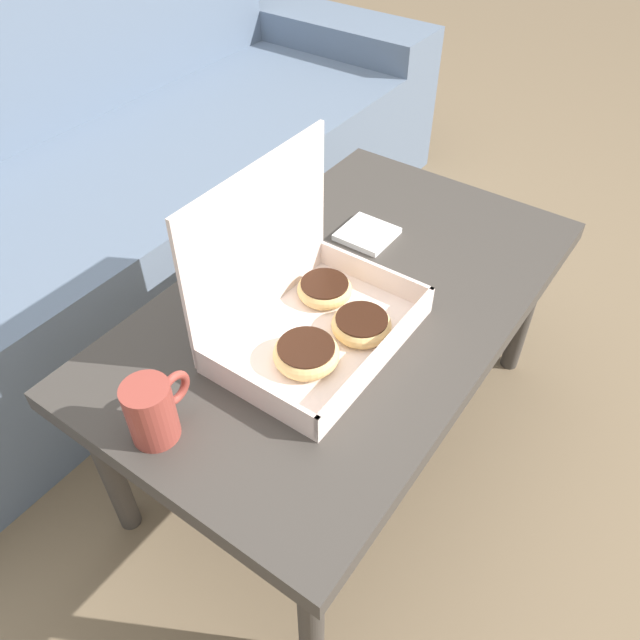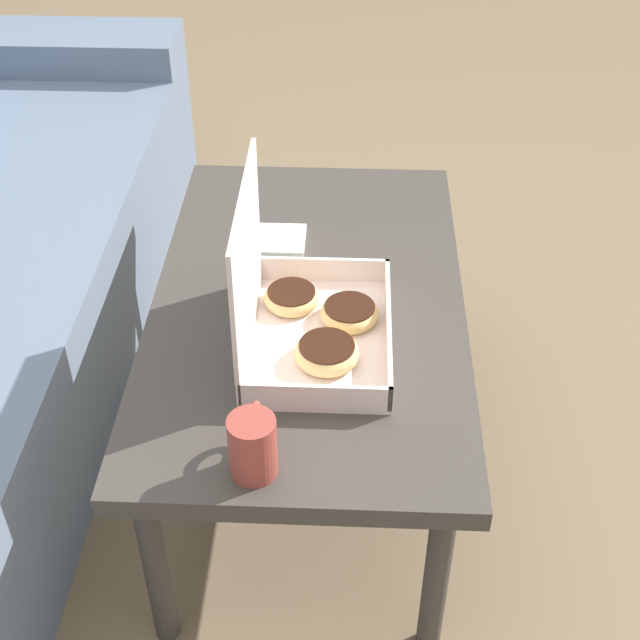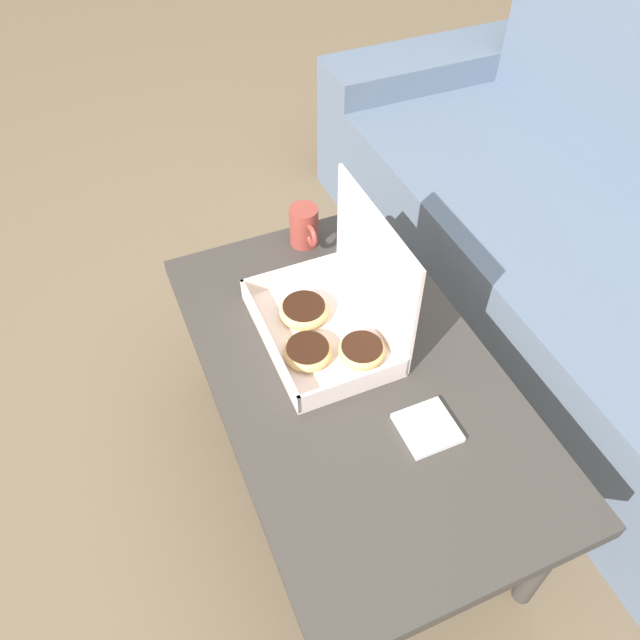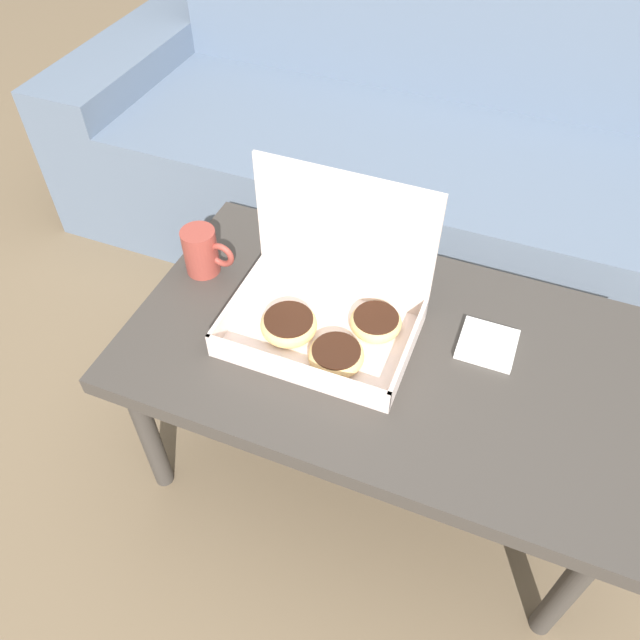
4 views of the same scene
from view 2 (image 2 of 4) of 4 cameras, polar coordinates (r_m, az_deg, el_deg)
name	(u,v)px [view 2 (image 2 of 4)]	position (r m, az deg, el deg)	size (l,w,h in m)	color
ground_plane	(266,453)	(2.03, -3.45, -8.50)	(12.00, 12.00, 0.00)	#756047
coffee_table	(308,316)	(1.75, -0.74, 0.23)	(1.03, 0.60, 0.44)	#3D3833
pastry_box	(307,314)	(1.60, -0.84, 0.41)	(0.37, 0.26, 0.31)	silver
coffee_mug	(253,445)	(1.37, -4.31, -7.95)	(0.12, 0.08, 0.11)	#993D33
napkin_stack	(279,240)	(1.88, -2.65, 5.14)	(0.11, 0.11, 0.01)	white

